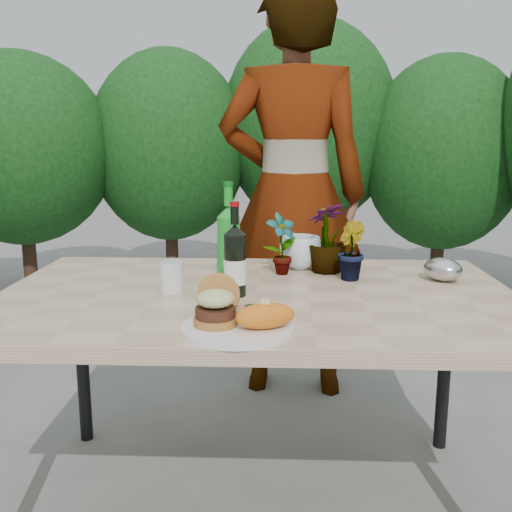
{
  "coord_description": "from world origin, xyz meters",
  "views": [
    {
      "loc": [
        0.07,
        -1.71,
        1.22
      ],
      "look_at": [
        0.0,
        -0.08,
        0.88
      ],
      "focal_mm": 40.0,
      "sensor_mm": 36.0,
      "label": 1
    }
  ],
  "objects_px": {
    "dinner_plate": "(238,328)",
    "wine_bottle": "(235,262)",
    "patio_table": "(257,310)",
    "person": "(293,194)"
  },
  "relations": [
    {
      "from": "dinner_plate",
      "to": "wine_bottle",
      "type": "bearing_deg",
      "value": 95.58
    },
    {
      "from": "patio_table",
      "to": "person",
      "type": "xyz_separation_m",
      "value": [
        0.13,
        0.97,
        0.27
      ]
    },
    {
      "from": "dinner_plate",
      "to": "wine_bottle",
      "type": "xyz_separation_m",
      "value": [
        -0.03,
        0.32,
        0.1
      ]
    },
    {
      "from": "dinner_plate",
      "to": "person",
      "type": "distance_m",
      "value": 1.36
    },
    {
      "from": "patio_table",
      "to": "person",
      "type": "distance_m",
      "value": 1.01
    },
    {
      "from": "patio_table",
      "to": "wine_bottle",
      "type": "bearing_deg",
      "value": -145.73
    },
    {
      "from": "patio_table",
      "to": "dinner_plate",
      "type": "relative_size",
      "value": 5.71
    },
    {
      "from": "patio_table",
      "to": "dinner_plate",
      "type": "distance_m",
      "value": 0.37
    },
    {
      "from": "wine_bottle",
      "to": "person",
      "type": "relative_size",
      "value": 0.15
    },
    {
      "from": "dinner_plate",
      "to": "wine_bottle",
      "type": "distance_m",
      "value": 0.34
    }
  ]
}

